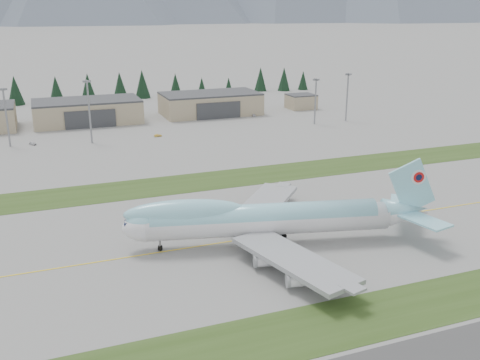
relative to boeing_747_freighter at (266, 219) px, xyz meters
name	(u,v)px	position (x,y,z in m)	size (l,w,h in m)	color
ground	(223,242)	(-8.57, 4.28, -6.23)	(7000.00, 7000.00, 0.00)	slate
grass_strip_near	(299,333)	(-8.57, -33.72, -6.23)	(400.00, 14.00, 0.08)	#2E4619
grass_strip_far	(175,185)	(-8.57, 49.28, -6.23)	(400.00, 18.00, 0.08)	#2E4619
taxiway_line_main	(223,242)	(-8.57, 4.28, -6.23)	(400.00, 0.40, 0.02)	yellow
boeing_747_freighter	(266,219)	(0.00, 0.00, 0.00)	(71.91, 60.28, 18.88)	silver
hangar_center	(87,111)	(-23.57, 154.17, -0.84)	(48.00, 26.60, 10.80)	tan
hangar_right	(210,103)	(36.43, 154.17, -0.84)	(48.00, 26.60, 10.80)	tan
control_shed	(301,101)	(86.43, 152.28, -2.43)	(14.00, 12.00, 7.60)	tan
floodlight_masts	(100,101)	(-21.70, 115.85, 9.54)	(204.39, 8.78, 24.62)	gray
service_vehicle_a	(33,145)	(-48.29, 117.52, -6.23)	(1.45, 3.59, 1.23)	silver
service_vehicle_b	(158,137)	(0.61, 114.09, -6.23)	(1.13, 3.21, 1.06)	gold
service_vehicle_c	(254,116)	(54.69, 141.26, -6.23)	(1.55, 3.81, 1.10)	silver
conifer_belt	(90,88)	(-16.05, 216.44, 1.32)	(268.67, 16.29, 16.60)	black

